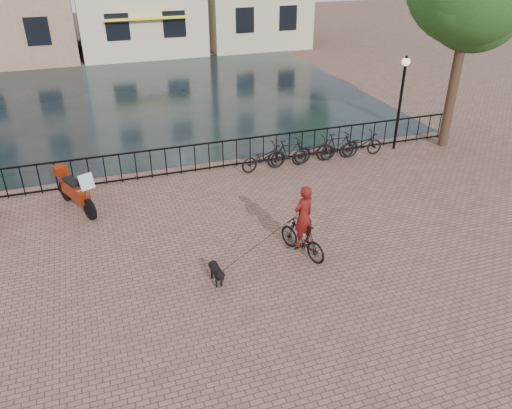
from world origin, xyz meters
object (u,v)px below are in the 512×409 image
object	(u,v)px
cyclist	(303,226)
dog	(216,273)
lamp_post	(402,87)
motorcycle	(75,187)

from	to	relation	value
cyclist	dog	xyz separation A→B (m)	(-2.38, -0.41, -0.60)
lamp_post	cyclist	size ratio (longest dim) A/B	1.50
dog	motorcycle	world-z (taller)	motorcycle
dog	motorcycle	xyz separation A→B (m)	(-3.00, 4.80, 0.48)
cyclist	motorcycle	xyz separation A→B (m)	(-5.38, 4.39, -0.12)
lamp_post	motorcycle	size ratio (longest dim) A/B	1.63
lamp_post	dog	world-z (taller)	lamp_post
cyclist	lamp_post	bearing A→B (deg)	-158.62
lamp_post	dog	size ratio (longest dim) A/B	4.24
dog	lamp_post	bearing A→B (deg)	31.23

